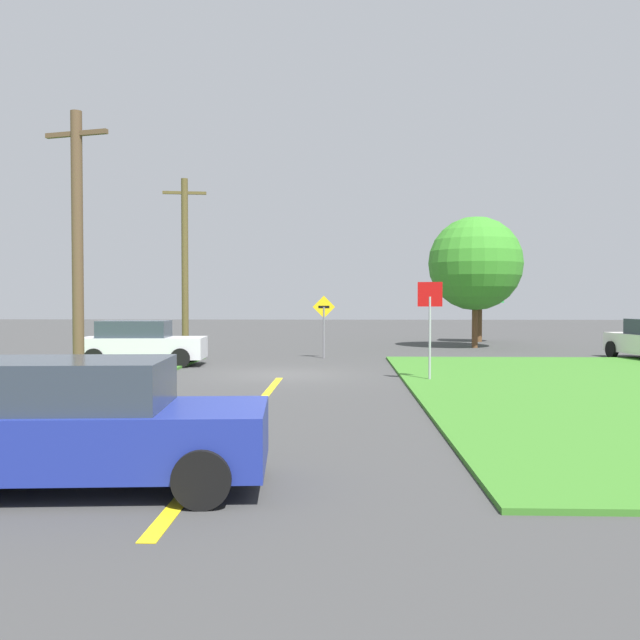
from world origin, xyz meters
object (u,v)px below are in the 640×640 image
(oak_tree_left, at_px, (475,264))
(utility_pole_mid, at_px, (185,264))
(stop_sign, at_px, (430,312))
(direction_sign, at_px, (324,319))
(utility_pole_near, at_px, (78,247))
(pine_tree_center, at_px, (478,275))
(parked_car_near_building, at_px, (141,343))
(car_behind_on_main_road, at_px, (88,424))

(oak_tree_left, bearing_deg, utility_pole_mid, -157.62)
(stop_sign, bearing_deg, direction_sign, -55.49)
(utility_pole_mid, bearing_deg, utility_pole_near, -90.92)
(stop_sign, xyz_separation_m, pine_tree_center, (5.12, 19.11, 1.74))
(direction_sign, bearing_deg, parked_car_near_building, -153.21)
(utility_pole_mid, height_order, oak_tree_left, utility_pole_mid)
(car_behind_on_main_road, relative_size, utility_pole_near, 0.62)
(utility_pole_near, height_order, utility_pole_mid, utility_pole_mid)
(stop_sign, xyz_separation_m, parked_car_near_building, (-9.77, 4.57, -1.20))
(parked_car_near_building, height_order, oak_tree_left, oak_tree_left)
(pine_tree_center, bearing_deg, utility_pole_near, -123.82)
(direction_sign, bearing_deg, oak_tree_left, 40.77)
(oak_tree_left, bearing_deg, parked_car_near_building, -145.25)
(stop_sign, relative_size, oak_tree_left, 0.45)
(car_behind_on_main_road, distance_m, utility_pole_near, 10.02)
(car_behind_on_main_road, relative_size, pine_tree_center, 0.82)
(car_behind_on_main_road, bearing_deg, parked_car_near_building, 100.08)
(stop_sign, distance_m, parked_car_near_building, 10.85)
(car_behind_on_main_road, relative_size, direction_sign, 1.75)
(stop_sign, bearing_deg, parked_car_near_building, -13.18)
(utility_pole_near, bearing_deg, parked_car_near_building, 93.88)
(parked_car_near_building, relative_size, pine_tree_center, 0.83)
(parked_car_near_building, xyz_separation_m, utility_pole_mid, (0.65, 4.15, 3.04))
(stop_sign, xyz_separation_m, oak_tree_left, (4.00, 14.12, 2.14))
(utility_pole_mid, height_order, direction_sign, utility_pole_mid)
(parked_car_near_building, bearing_deg, pine_tree_center, 41.32)
(stop_sign, distance_m, utility_pole_near, 9.75)
(utility_pole_near, bearing_deg, car_behind_on_main_road, -67.98)
(utility_pole_mid, bearing_deg, oak_tree_left, 22.38)
(parked_car_near_building, distance_m, direction_sign, 7.32)
(car_behind_on_main_road, bearing_deg, direction_sign, 78.47)
(parked_car_near_building, height_order, utility_pole_near, utility_pole_near)
(stop_sign, bearing_deg, car_behind_on_main_road, 75.14)
(car_behind_on_main_road, distance_m, direction_sign, 19.32)
(stop_sign, height_order, car_behind_on_main_road, stop_sign)
(car_behind_on_main_road, height_order, direction_sign, direction_sign)
(stop_sign, bearing_deg, utility_pole_near, 26.45)
(utility_pole_mid, xyz_separation_m, oak_tree_left, (13.11, 5.40, 0.30))
(car_behind_on_main_road, distance_m, oak_tree_left, 27.41)
(parked_car_near_building, bearing_deg, car_behind_on_main_road, -78.62)
(car_behind_on_main_road, bearing_deg, stop_sign, 58.94)
(stop_sign, height_order, pine_tree_center, pine_tree_center)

